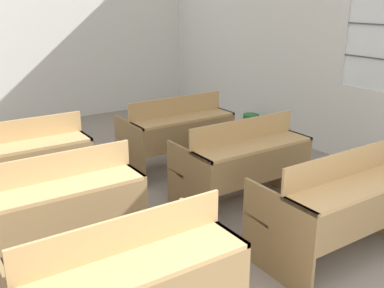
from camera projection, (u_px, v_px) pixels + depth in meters
The scene contains 9 objects.
wall_back at pixel (28, 26), 7.14m from camera, with size 5.78×0.06×3.19m.
wall_right_with_window at pixel (318, 32), 5.93m from camera, with size 0.06×6.99×3.19m.
bench_front_left at pixel (128, 284), 2.58m from camera, with size 1.27×0.74×0.91m.
bench_front_right at pixel (338, 204), 3.59m from camera, with size 1.27×0.74×0.91m.
bench_second_left at pixel (57, 206), 3.55m from camera, with size 1.27×0.74×0.91m.
bench_second_right at pixel (242, 161), 4.51m from camera, with size 1.27×0.74×0.91m.
bench_third_left at pixel (22, 162), 4.48m from camera, with size 1.27×0.74×0.91m.
bench_third_right at pixel (177, 132), 5.47m from camera, with size 1.27×0.74×0.91m.
wastepaper_bin at pixel (251, 124), 6.92m from camera, with size 0.24×0.24×0.32m.
Camera 1 is at (-1.91, -0.56, 2.05)m, focal length 42.00 mm.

